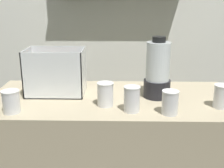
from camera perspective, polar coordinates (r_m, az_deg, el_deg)
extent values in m
cube|color=tan|center=(1.86, 0.00, -15.81)|extent=(1.40, 0.64, 0.90)
cube|color=silver|center=(2.33, 0.44, 12.04)|extent=(2.60, 0.04, 2.50)
cube|color=white|center=(1.75, -10.75, -1.68)|extent=(0.33, 0.21, 0.01)
cube|color=white|center=(1.62, -11.74, 1.44)|extent=(0.33, 0.01, 0.26)
cube|color=white|center=(1.82, -10.31, 3.24)|extent=(0.33, 0.01, 0.26)
cube|color=white|center=(1.76, -16.18, 2.37)|extent=(0.01, 0.21, 0.26)
cube|color=white|center=(1.69, -5.58, 2.39)|extent=(0.01, 0.21, 0.26)
cone|color=orange|center=(1.74, -10.00, -0.99)|extent=(0.09, 0.18, 0.03)
cone|color=orange|center=(1.75, -11.80, -1.12)|extent=(0.18, 0.08, 0.02)
cone|color=orange|center=(1.77, -12.09, -0.92)|extent=(0.10, 0.17, 0.03)
cone|color=orange|center=(1.74, -11.72, -1.24)|extent=(0.13, 0.14, 0.03)
cone|color=orange|center=(1.74, -10.47, -0.07)|extent=(0.05, 0.18, 0.03)
cone|color=orange|center=(1.73, -9.63, -0.23)|extent=(0.12, 0.17, 0.03)
cone|color=orange|center=(1.73, -10.33, -0.37)|extent=(0.17, 0.11, 0.03)
cone|color=orange|center=(1.74, -12.04, -0.17)|extent=(0.15, 0.09, 0.03)
cone|color=orange|center=(1.72, -9.30, 1.12)|extent=(0.04, 0.18, 0.03)
cone|color=orange|center=(1.70, -10.94, 1.13)|extent=(0.13, 0.13, 0.04)
cone|color=orange|center=(1.72, -9.80, 0.72)|extent=(0.10, 0.18, 0.03)
cylinder|color=black|center=(1.67, 8.75, -0.85)|extent=(0.15, 0.15, 0.10)
cylinder|color=silver|center=(1.63, 9.00, 4.39)|extent=(0.13, 0.13, 0.21)
cylinder|color=yellow|center=(1.65, 8.86, 1.46)|extent=(0.12, 0.12, 0.04)
cylinder|color=black|center=(1.61, 9.21, 8.62)|extent=(0.07, 0.07, 0.03)
cylinder|color=white|center=(1.52, -19.15, -3.38)|extent=(0.08, 0.08, 0.11)
cylinder|color=yellow|center=(1.52, -19.11, -3.71)|extent=(0.08, 0.08, 0.09)
cylinder|color=white|center=(1.50, -19.36, -1.35)|extent=(0.09, 0.09, 0.01)
cylinder|color=white|center=(1.52, -1.31, -2.13)|extent=(0.08, 0.08, 0.12)
cylinder|color=maroon|center=(1.53, -1.31, -2.87)|extent=(0.08, 0.08, 0.08)
cylinder|color=white|center=(1.50, -1.33, 0.12)|extent=(0.09, 0.09, 0.01)
cylinder|color=white|center=(1.45, 3.91, -3.08)|extent=(0.08, 0.08, 0.12)
cylinder|color=yellow|center=(1.45, 3.89, -3.89)|extent=(0.07, 0.07, 0.08)
cylinder|color=white|center=(1.43, 3.96, -0.64)|extent=(0.08, 0.08, 0.01)
cylinder|color=white|center=(1.44, 11.29, -3.69)|extent=(0.08, 0.08, 0.11)
cylinder|color=yellow|center=(1.44, 11.27, -3.97)|extent=(0.07, 0.07, 0.10)
cylinder|color=white|center=(1.42, 11.43, -1.45)|extent=(0.08, 0.08, 0.01)
cylinder|color=white|center=(1.60, 20.71, -2.36)|extent=(0.08, 0.08, 0.12)
cylinder|color=maroon|center=(1.60, 20.65, -2.94)|extent=(0.08, 0.08, 0.08)
cylinder|color=white|center=(1.58, 20.94, -0.29)|extent=(0.09, 0.09, 0.01)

